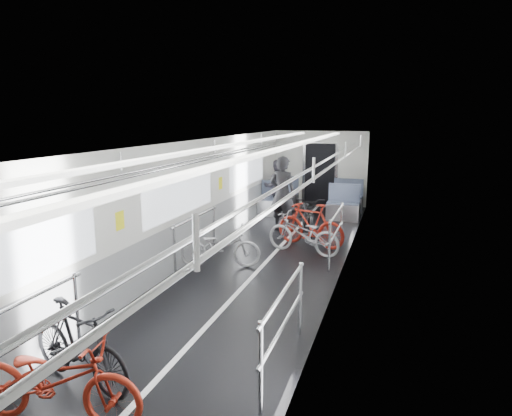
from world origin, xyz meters
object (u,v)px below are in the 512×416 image
Objects in this scene: bike_left_mid at (79,345)px; bike_left_near at (55,380)px; bike_left_far at (220,247)px; bike_aisle at (308,215)px; bike_right_mid at (303,234)px; person_standing at (283,194)px; bike_right_far at (310,225)px; person_seated at (277,187)px.

bike_left_near is at bearing -145.39° from bike_left_mid.
bike_left_near is 4.73m from bike_left_far.
bike_right_mid is at bearing -100.79° from bike_aisle.
bike_left_far is 3.19m from person_standing.
bike_left_mid is 6.20m from bike_right_far.
person_seated reaches higher than bike_left_far.
bike_right_far reaches higher than bike_left_near.
person_standing is at bearing 89.10° from person_seated.
bike_aisle is (-0.27, 1.08, -0.01)m from bike_right_far.
bike_left_far is 3.21m from bike_aisle.
bike_right_mid is 4.14m from person_seated.
bike_right_mid is 0.60m from bike_right_far.
bike_right_mid is at bearing 12.67° from bike_right_far.
bike_right_mid is (1.34, 1.33, 0.03)m from bike_left_far.
bike_left_far is 0.94× the size of bike_right_far.
bike_right_mid is 0.87× the size of person_standing.
bike_right_far is (1.35, 6.05, 0.02)m from bike_left_mid.
bike_right_far is 1.12m from bike_aisle.
bike_left_mid is 0.86× the size of bike_aisle.
bike_left_mid is 1.01× the size of bike_left_far.
bike_right_far is at bearing 3.45° from bike_left_mid.
bike_left_mid is at bearing 163.59° from bike_left_far.
person_standing is at bearing -25.04° from bike_left_far.
bike_aisle is at bearing 102.84° from person_seated.
person_seated is at bearing -14.10° from bike_left_far.
bike_aisle is at bearing -176.47° from person_standing.
person_seated is (-0.25, 5.13, 0.40)m from bike_left_far.
bike_right_far is 3.61m from person_seated.
person_seated is (-0.28, 9.26, 0.33)m from bike_left_mid.
bike_left_far is at bearing -30.44° from bike_right_mid.
bike_right_far is 0.86× the size of person_standing.
bike_left_near is 0.91× the size of person_standing.
person_seated reaches higher than bike_right_mid.
bike_left_near reaches higher than bike_right_mid.
person_standing is 1.18× the size of person_seated.
bike_left_far is 1.89m from bike_right_mid.
bike_left_near is at bearing 100.48° from person_standing.
bike_left_near is 0.95× the size of bike_aisle.
bike_right_far is at bearing -169.34° from bike_right_mid.
bike_left_far is (-0.03, 4.13, -0.06)m from bike_left_mid.
person_standing reaches higher than bike_aisle.
bike_left_near is 6.75m from bike_right_far.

